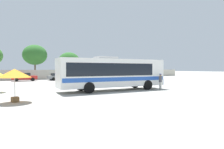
% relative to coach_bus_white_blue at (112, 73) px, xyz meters
% --- Properties ---
extents(ground_plane, '(300.00, 300.00, 0.00)m').
position_rel_coach_bus_white_blue_xyz_m(ground_plane, '(1.35, 10.43, -1.87)').
color(ground_plane, '#A3A099').
extents(perimeter_wall, '(80.00, 0.30, 2.05)m').
position_rel_coach_bus_white_blue_xyz_m(perimeter_wall, '(1.35, 24.98, -0.85)').
color(perimeter_wall, '#B2AD9E').
rests_on(perimeter_wall, ground_plane).
extents(coach_bus_white_blue, '(11.74, 3.73, 3.51)m').
position_rel_coach_bus_white_blue_xyz_m(coach_bus_white_blue, '(0.00, 0.00, 0.00)').
color(coach_bus_white_blue, white).
rests_on(coach_bus_white_blue, ground_plane).
extents(attendant_by_bus_door, '(0.37, 0.37, 1.72)m').
position_rel_coach_bus_white_blue_xyz_m(attendant_by_bus_door, '(4.70, -2.35, -0.89)').
color(attendant_by_bus_door, silver).
rests_on(attendant_by_bus_door, ground_plane).
extents(vendor_umbrella_secondary_orange, '(2.13, 2.13, 2.26)m').
position_rel_coach_bus_white_blue_xyz_m(vendor_umbrella_secondary_orange, '(-9.42, -2.35, 0.04)').
color(vendor_umbrella_secondary_orange, gray).
rests_on(vendor_umbrella_secondary_orange, ground_plane).
extents(parked_car_second_red, '(4.50, 2.28, 1.52)m').
position_rel_coach_bus_white_blue_xyz_m(parked_car_second_red, '(-5.27, 21.59, -1.07)').
color(parked_car_second_red, red).
rests_on(parked_car_second_red, ground_plane).
extents(parked_car_third_grey, '(4.35, 2.01, 1.44)m').
position_rel_coach_bus_white_blue_xyz_m(parked_car_third_grey, '(0.96, 20.81, -1.10)').
color(parked_car_third_grey, slate).
rests_on(parked_car_third_grey, ground_plane).
extents(roadside_tree_midleft, '(5.47, 5.47, 7.84)m').
position_rel_coach_bus_white_blue_xyz_m(roadside_tree_midleft, '(-1.58, 30.34, 3.63)').
color(roadside_tree_midleft, brown).
rests_on(roadside_tree_midleft, ground_plane).
extents(roadside_tree_midright, '(5.45, 5.45, 6.54)m').
position_rel_coach_bus_white_blue_xyz_m(roadside_tree_midright, '(6.86, 30.75, 2.34)').
color(roadside_tree_midright, brown).
rests_on(roadside_tree_midright, ground_plane).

